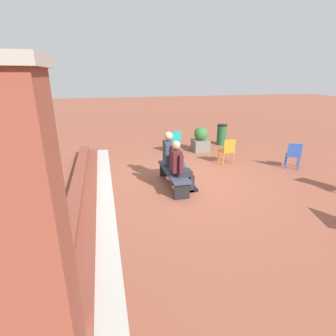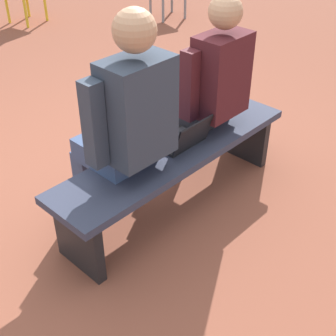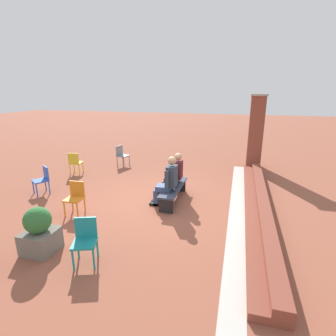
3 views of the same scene
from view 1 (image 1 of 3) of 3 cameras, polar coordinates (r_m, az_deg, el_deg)
ground_plane at (r=7.26m, az=3.91°, el=-3.30°), size 60.00×60.00×0.00m
concrete_strip at (r=6.85m, az=-13.59°, el=-5.26°), size 8.30×0.40×0.01m
brick_steps at (r=6.83m, az=-18.29°, el=-4.69°), size 7.50×0.60×0.30m
brick_pillar_left_of_steps at (r=2.44m, az=-27.76°, el=-16.15°), size 0.64×0.64×2.95m
bench at (r=6.92m, az=1.16°, el=-1.26°), size 1.80×0.44×0.45m
person_student at (r=6.47m, az=2.62°, el=0.61°), size 0.54×0.68×1.34m
person_adult at (r=7.13m, az=1.00°, el=2.68°), size 0.58×0.73×1.41m
laptop at (r=6.81m, az=1.20°, el=-0.29°), size 0.32×0.29×0.21m
plastic_chair_by_pillar at (r=8.92m, az=12.82°, el=3.92°), size 0.44×0.44×0.84m
plastic_chair_far_right at (r=9.98m, az=1.44°, el=6.06°), size 0.54×0.54×0.84m
plastic_chair_far_left at (r=9.12m, az=25.68°, el=2.78°), size 0.58×0.58×0.84m
planter at (r=10.28m, az=7.11°, el=6.06°), size 0.60×0.60×0.94m
litter_bin at (r=11.42m, az=11.61°, el=7.15°), size 0.42×0.42×0.86m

